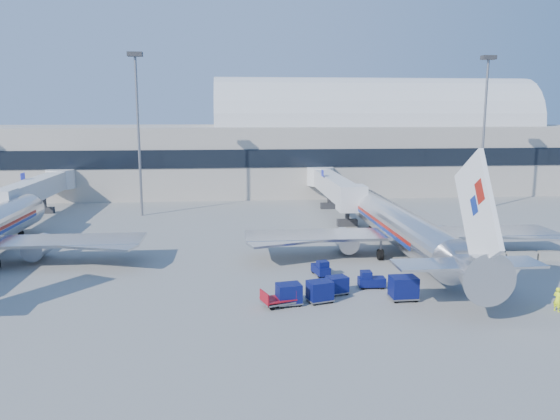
{
  "coord_description": "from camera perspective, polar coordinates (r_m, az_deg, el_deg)",
  "views": [
    {
      "loc": [
        -7.45,
        -48.02,
        14.53
      ],
      "look_at": [
        -2.43,
        6.0,
        4.79
      ],
      "focal_mm": 35.0,
      "sensor_mm": 36.0,
      "label": 1
    }
  ],
  "objects": [
    {
      "name": "cart_solo_near",
      "position": [
        44.15,
        12.78,
        -7.91
      ],
      "size": [
        2.2,
        1.71,
        1.89
      ],
      "rotation": [
        0.0,
        0.0,
        0.04
      ],
      "color": "#0A0F4B",
      "rests_on": "ground"
    },
    {
      "name": "ramp_worker",
      "position": [
        45.63,
        27.01,
        -8.32
      ],
      "size": [
        0.66,
        0.79,
        1.84
      ],
      "primitive_type": "imported",
      "rotation": [
        0.0,
        0.0,
        1.95
      ],
      "color": "#DBFF1A",
      "rests_on": "ground"
    },
    {
      "name": "ground",
      "position": [
        50.72,
        3.39,
        -6.48
      ],
      "size": [
        260.0,
        260.0,
        0.0
      ],
      "primitive_type": "plane",
      "color": "gray",
      "rests_on": "ground"
    },
    {
      "name": "mast_west",
      "position": [
        79.03,
        -14.67,
        10.04
      ],
      "size": [
        2.0,
        1.2,
        22.6
      ],
      "color": "slate",
      "rests_on": "ground"
    },
    {
      "name": "barrier_far",
      "position": [
        61.05,
        26.63,
        -4.26
      ],
      "size": [
        3.0,
        0.55,
        0.9
      ],
      "primitive_type": "cube",
      "color": "#9E9E96",
      "rests_on": "ground"
    },
    {
      "name": "cart_train_b",
      "position": [
        42.77,
        4.18,
        -8.43
      ],
      "size": [
        2.24,
        1.94,
        1.68
      ],
      "rotation": [
        0.0,
        0.0,
        0.29
      ],
      "color": "#0A0F4B",
      "rests_on": "ground"
    },
    {
      "name": "tug_right",
      "position": [
        51.58,
        17.45,
        -5.89
      ],
      "size": [
        2.5,
        1.75,
        1.48
      ],
      "rotation": [
        0.0,
        0.0,
        -0.3
      ],
      "color": "#0A0F4B",
      "rests_on": "ground"
    },
    {
      "name": "cart_open_red",
      "position": [
        41.94,
        -0.15,
        -9.42
      ],
      "size": [
        2.83,
        2.38,
        0.65
      ],
      "rotation": [
        0.0,
        0.0,
        0.33
      ],
      "color": "slate",
      "rests_on": "ground"
    },
    {
      "name": "mast_east",
      "position": [
        86.55,
        20.65,
        9.71
      ],
      "size": [
        2.0,
        1.2,
        22.6
      ],
      "color": "slate",
      "rests_on": "ground"
    },
    {
      "name": "jetbridge_mid",
      "position": [
        83.98,
        -23.99,
        2.05
      ],
      "size": [
        4.4,
        27.5,
        6.25
      ],
      "color": "silver",
      "rests_on": "ground"
    },
    {
      "name": "barrier_mid",
      "position": [
        59.39,
        23.91,
        -4.43
      ],
      "size": [
        3.0,
        0.55,
        0.9
      ],
      "primitive_type": "cube",
      "color": "#9E9E96",
      "rests_on": "ground"
    },
    {
      "name": "tug_lead",
      "position": [
        46.7,
        9.44,
        -7.24
      ],
      "size": [
        2.25,
        1.18,
        1.45
      ],
      "rotation": [
        0.0,
        0.0,
        -0.03
      ],
      "color": "#0A0F4B",
      "rests_on": "ground"
    },
    {
      "name": "cart_train_c",
      "position": [
        42.04,
        0.93,
        -8.74
      ],
      "size": [
        2.13,
        1.77,
        1.68
      ],
      "rotation": [
        0.0,
        0.0,
        0.18
      ],
      "color": "#0A0F4B",
      "rests_on": "ground"
    },
    {
      "name": "jetbridge_near",
      "position": [
        80.95,
        5.46,
        2.61
      ],
      "size": [
        4.4,
        27.5,
        6.25
      ],
      "color": "silver",
      "rests_on": "ground"
    },
    {
      "name": "tug_left",
      "position": [
        49.6,
        4.3,
        -6.1
      ],
      "size": [
        1.55,
        2.37,
        1.42
      ],
      "rotation": [
        0.0,
        0.0,
        1.8
      ],
      "color": "#0A0F4B",
      "rests_on": "ground"
    },
    {
      "name": "barrier_near",
      "position": [
        57.86,
        21.05,
        -4.6
      ],
      "size": [
        3.0,
        0.55,
        0.9
      ],
      "primitive_type": "cube",
      "color": "#9E9E96",
      "rests_on": "ground"
    },
    {
      "name": "cart_train_a",
      "position": [
        44.74,
        6.0,
        -7.77
      ],
      "size": [
        1.96,
        1.7,
        1.47
      ],
      "rotation": [
        0.0,
        0.0,
        0.3
      ],
      "color": "#0A0F4B",
      "rests_on": "ground"
    },
    {
      "name": "cart_solo_far",
      "position": [
        47.87,
        21.02,
        -6.93
      ],
      "size": [
        2.42,
        2.03,
        1.88
      ],
      "rotation": [
        0.0,
        0.0,
        -0.2
      ],
      "color": "#0A0F4B",
      "rests_on": "ground"
    },
    {
      "name": "airliner_main",
      "position": [
        56.55,
        12.8,
        -1.92
      ],
      "size": [
        32.0,
        37.26,
        12.07
      ],
      "color": "silver",
      "rests_on": "ground"
    },
    {
      "name": "terminal",
      "position": [
        104.4,
        -8.72,
        6.21
      ],
      "size": [
        170.0,
        28.15,
        21.0
      ],
      "color": "#B2AA9E",
      "rests_on": "ground"
    }
  ]
}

